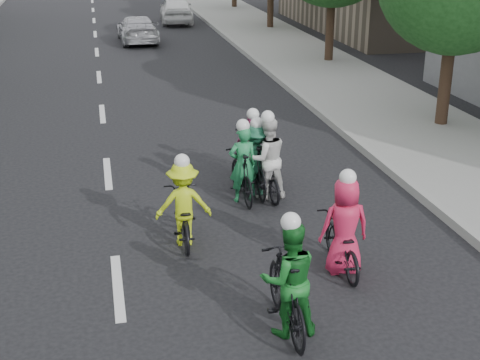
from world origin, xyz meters
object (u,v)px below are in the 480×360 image
object	(u,v)px
cyclist_5	(252,152)
cyclist_1	(266,166)
cyclist_0	(343,236)
follow_car_trail	(176,10)
cyclist_6	(256,164)
cyclist_4	(183,210)
follow_car_lead	(137,29)
cyclist_2	(242,171)
cyclist_3	(288,286)

from	to	relation	value
cyclist_5	cyclist_1	bearing A→B (deg)	90.28
cyclist_0	follow_car_trail	distance (m)	28.25
cyclist_1	cyclist_6	world-z (taller)	cyclist_1
cyclist_6	follow_car_trail	bearing A→B (deg)	-93.27
cyclist_4	follow_car_lead	size ratio (longest dim) A/B	0.41
cyclist_0	cyclist_2	xyz separation A→B (m)	(-0.91, 3.15, -0.00)
cyclist_3	follow_car_lead	size ratio (longest dim) A/B	0.44
cyclist_0	cyclist_5	distance (m)	4.24
cyclist_1	cyclist_2	world-z (taller)	cyclist_1
cyclist_6	follow_car_trail	xyz separation A→B (m)	(1.50, 24.81, 0.08)
cyclist_3	cyclist_4	bearing A→B (deg)	-70.23
cyclist_3	cyclist_6	world-z (taller)	cyclist_3
follow_car_lead	follow_car_trail	size ratio (longest dim) A/B	0.98
cyclist_2	cyclist_4	size ratio (longest dim) A/B	1.01
cyclist_3	cyclist_6	bearing A→B (deg)	-97.49
follow_car_lead	cyclist_4	bearing A→B (deg)	86.07
cyclist_5	follow_car_lead	world-z (taller)	cyclist_5
cyclist_4	follow_car_lead	bearing A→B (deg)	-89.18
cyclist_2	cyclist_5	world-z (taller)	cyclist_2
cyclist_0	cyclist_3	bearing A→B (deg)	50.10
cyclist_2	cyclist_6	xyz separation A→B (m)	(0.34, 0.27, 0.04)
cyclist_3	cyclist_6	distance (m)	4.89
cyclist_5	follow_car_trail	world-z (taller)	cyclist_5
cyclist_6	cyclist_0	bearing A→B (deg)	99.68
cyclist_3	cyclist_5	distance (m)	5.69
follow_car_lead	follow_car_trail	distance (m)	6.41
cyclist_1	cyclist_6	size ratio (longest dim) A/B	1.00
cyclist_2	follow_car_trail	size ratio (longest dim) A/B	0.40
cyclist_4	cyclist_5	size ratio (longest dim) A/B	0.92
cyclist_1	follow_car_trail	xyz separation A→B (m)	(1.33, 25.03, 0.08)
cyclist_5	cyclist_0	bearing A→B (deg)	93.22
cyclist_6	cyclist_4	bearing A→B (deg)	48.04
cyclist_3	cyclist_2	bearing A→B (deg)	-93.78
cyclist_1	follow_car_lead	world-z (taller)	cyclist_1
cyclist_4	follow_car_lead	world-z (taller)	cyclist_4
cyclist_3	cyclist_5	xyz separation A→B (m)	(0.84, 5.63, -0.06)
cyclist_3	cyclist_4	size ratio (longest dim) A/B	1.08
cyclist_2	cyclist_3	bearing A→B (deg)	83.79
cyclist_3	cyclist_4	world-z (taller)	cyclist_3
cyclist_0	cyclist_4	world-z (taller)	cyclist_0
cyclist_4	cyclist_6	bearing A→B (deg)	-129.40
cyclist_2	follow_car_lead	distance (m)	19.21
cyclist_5	follow_car_trail	size ratio (longest dim) A/B	0.44
cyclist_0	cyclist_4	bearing A→B (deg)	-30.86
follow_car_lead	cyclist_2	bearing A→B (deg)	90.02
cyclist_2	cyclist_5	size ratio (longest dim) A/B	0.92
cyclist_6	follow_car_lead	size ratio (longest dim) A/B	0.43
cyclist_0	cyclist_6	world-z (taller)	cyclist_0
cyclist_5	cyclist_6	distance (m)	0.80
cyclist_4	follow_car_trail	xyz separation A→B (m)	(3.22, 26.72, 0.13)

